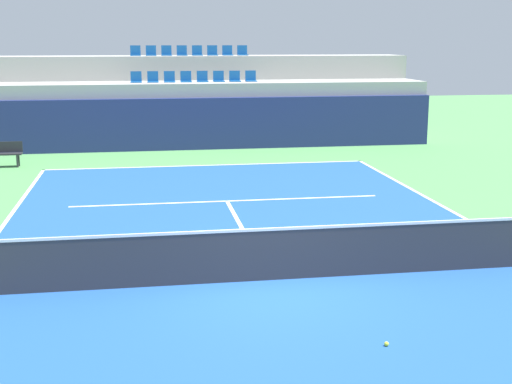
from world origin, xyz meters
The scene contains 12 objects.
ground_plane centered at (0.00, 0.00, 0.00)m, with size 80.00×80.00×0.00m, color #4C8C4C.
court_surface centered at (0.00, 0.00, 0.01)m, with size 11.00×24.00×0.01m, color #1E4C99.
baseline_far centered at (0.00, 11.95, 0.01)m, with size 11.00×0.10×0.00m, color white.
service_line_far centered at (0.00, 6.40, 0.01)m, with size 8.26×0.10×0.00m, color white.
centre_service_line centered at (0.00, 3.20, 0.01)m, with size 0.10×6.40×0.00m, color white.
back_wall centered at (0.00, 15.68, 1.01)m, with size 18.93×0.30×2.02m, color navy.
stands_tier_lower centered at (0.00, 17.03, 1.28)m, with size 18.93×2.40×2.56m, color #9E9E99.
stands_tier_upper centered at (0.00, 19.43, 1.78)m, with size 18.93×2.40×3.56m, color #9E9E99.
seating_row_lower centered at (0.00, 17.12, 2.68)m, with size 5.11×0.44×0.44m.
seating_row_upper centered at (0.00, 19.52, 3.68)m, with size 5.11×0.44×0.44m.
tennis_net centered at (0.00, 0.00, 0.51)m, with size 11.08×0.08×1.07m.
tennis_ball_2 centered at (1.11, -3.01, 0.04)m, with size 0.07×0.07×0.07m, color #CCE033.
Camera 1 is at (-2.20, -11.82, 4.24)m, focal length 49.38 mm.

